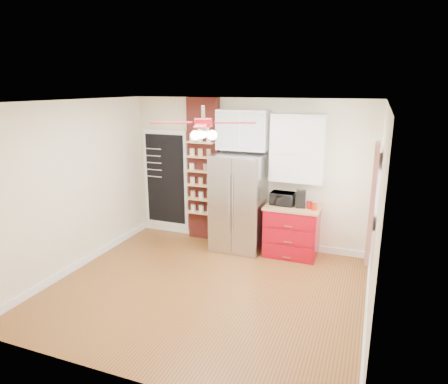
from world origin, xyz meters
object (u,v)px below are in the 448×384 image
at_px(pantry_jar_oats, 192,167).
at_px(ceiling_fan, 203,123).
at_px(coffee_maker, 301,199).
at_px(red_cabinet, 292,231).
at_px(canister_left, 314,206).
at_px(fridge, 238,203).
at_px(toaster_oven, 283,199).

bearing_deg(pantry_jar_oats, ceiling_fan, -59.88).
bearing_deg(coffee_maker, red_cabinet, 166.66).
height_order(coffee_maker, canister_left, coffee_maker).
bearing_deg(red_cabinet, fridge, -177.05).
bearing_deg(red_cabinet, canister_left, -13.33).
relative_size(fridge, coffee_maker, 6.10).
bearing_deg(canister_left, pantry_jar_oats, 175.31).
xyz_separation_m(fridge, canister_left, (1.34, -0.04, 0.10)).
bearing_deg(canister_left, fridge, 178.39).
relative_size(fridge, pantry_jar_oats, 14.04).
distance_m(red_cabinet, coffee_maker, 0.61).
relative_size(fridge, toaster_oven, 4.32).
relative_size(fridge, canister_left, 12.23).
xyz_separation_m(red_cabinet, ceiling_fan, (-0.92, -1.68, 1.97)).
bearing_deg(coffee_maker, canister_left, -29.04).
height_order(red_cabinet, coffee_maker, coffee_maker).
height_order(ceiling_fan, canister_left, ceiling_fan).
bearing_deg(ceiling_fan, fridge, 91.76).
height_order(ceiling_fan, pantry_jar_oats, ceiling_fan).
bearing_deg(coffee_maker, ceiling_fan, -132.52).
distance_m(ceiling_fan, canister_left, 2.51).
height_order(toaster_oven, coffee_maker, coffee_maker).
relative_size(red_cabinet, coffee_maker, 3.28).
bearing_deg(fridge, pantry_jar_oats, 171.17).
height_order(toaster_oven, pantry_jar_oats, pantry_jar_oats).
relative_size(fridge, ceiling_fan, 1.25).
bearing_deg(toaster_oven, coffee_maker, -0.80).
distance_m(red_cabinet, toaster_oven, 0.59).
bearing_deg(toaster_oven, ceiling_fan, -110.46).
xyz_separation_m(ceiling_fan, coffee_maker, (1.05, 1.67, -1.38)).
relative_size(red_cabinet, canister_left, 6.57).
xyz_separation_m(toaster_oven, canister_left, (0.56, -0.10, -0.04)).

